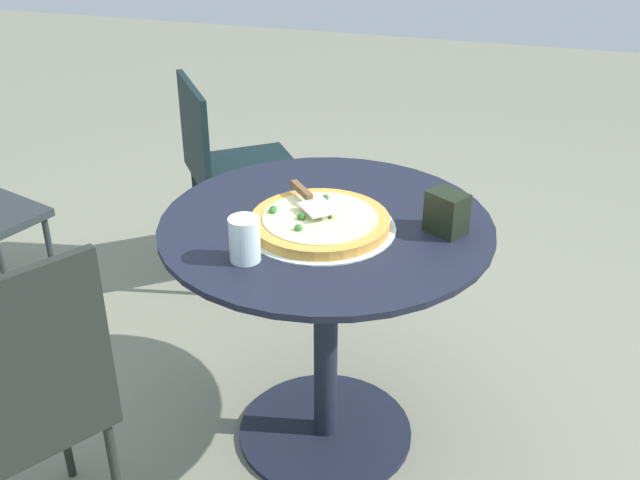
{
  "coord_description": "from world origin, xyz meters",
  "views": [
    {
      "loc": [
        -0.48,
        1.79,
        1.71
      ],
      "look_at": [
        0.01,
        0.04,
        0.71
      ],
      "focal_mm": 43.54,
      "sensor_mm": 36.0,
      "label": 1
    }
  ],
  "objects_px": {
    "drinking_cup": "(245,239)",
    "patio_chair_near": "(19,401)",
    "napkin_dispenser": "(447,213)",
    "patio_table": "(326,293)",
    "pizza_on_tray": "(320,223)",
    "pizza_server": "(309,198)",
    "patio_chair_corner": "(228,161)"
  },
  "relations": [
    {
      "from": "pizza_server",
      "to": "napkin_dispenser",
      "type": "relative_size",
      "value": 1.69
    },
    {
      "from": "pizza_server",
      "to": "patio_chair_near",
      "type": "bearing_deg",
      "value": 52.22
    },
    {
      "from": "patio_table",
      "to": "patio_chair_near",
      "type": "xyz_separation_m",
      "value": [
        0.56,
        0.64,
        0.0
      ]
    },
    {
      "from": "pizza_on_tray",
      "to": "patio_chair_near",
      "type": "height_order",
      "value": "patio_chair_near"
    },
    {
      "from": "drinking_cup",
      "to": "napkin_dispenser",
      "type": "distance_m",
      "value": 0.53
    },
    {
      "from": "drinking_cup",
      "to": "pizza_server",
      "type": "bearing_deg",
      "value": -108.05
    },
    {
      "from": "pizza_server",
      "to": "napkin_dispenser",
      "type": "distance_m",
      "value": 0.37
    },
    {
      "from": "patio_table",
      "to": "drinking_cup",
      "type": "relative_size",
      "value": 7.96
    },
    {
      "from": "pizza_on_tray",
      "to": "patio_chair_near",
      "type": "distance_m",
      "value": 0.85
    },
    {
      "from": "patio_table",
      "to": "drinking_cup",
      "type": "bearing_deg",
      "value": 60.81
    },
    {
      "from": "patio_table",
      "to": "pizza_on_tray",
      "type": "height_order",
      "value": "pizza_on_tray"
    },
    {
      "from": "patio_table",
      "to": "patio_chair_corner",
      "type": "distance_m",
      "value": 1.08
    },
    {
      "from": "drinking_cup",
      "to": "napkin_dispenser",
      "type": "bearing_deg",
      "value": -148.46
    },
    {
      "from": "pizza_on_tray",
      "to": "patio_table",
      "type": "bearing_deg",
      "value": -100.24
    },
    {
      "from": "patio_chair_near",
      "to": "patio_chair_corner",
      "type": "distance_m",
      "value": 1.51
    },
    {
      "from": "patio_table",
      "to": "pizza_server",
      "type": "xyz_separation_m",
      "value": [
        0.05,
        -0.02,
        0.28
      ]
    },
    {
      "from": "patio_table",
      "to": "pizza_server",
      "type": "relative_size",
      "value": 4.75
    },
    {
      "from": "patio_table",
      "to": "napkin_dispenser",
      "type": "height_order",
      "value": "napkin_dispenser"
    },
    {
      "from": "patio_table",
      "to": "pizza_server",
      "type": "distance_m",
      "value": 0.29
    },
    {
      "from": "pizza_server",
      "to": "napkin_dispenser",
      "type": "height_order",
      "value": "napkin_dispenser"
    },
    {
      "from": "patio_table",
      "to": "patio_chair_corner",
      "type": "relative_size",
      "value": 1.09
    },
    {
      "from": "pizza_on_tray",
      "to": "patio_chair_near",
      "type": "relative_size",
      "value": 0.44
    },
    {
      "from": "patio_chair_near",
      "to": "patio_chair_corner",
      "type": "height_order",
      "value": "patio_chair_near"
    },
    {
      "from": "patio_chair_near",
      "to": "napkin_dispenser",
      "type": "bearing_deg",
      "value": -142.62
    },
    {
      "from": "patio_chair_corner",
      "to": "drinking_cup",
      "type": "bearing_deg",
      "value": 114.29
    },
    {
      "from": "napkin_dispenser",
      "to": "pizza_server",
      "type": "bearing_deg",
      "value": 34.47
    },
    {
      "from": "drinking_cup",
      "to": "patio_chair_near",
      "type": "relative_size",
      "value": 0.13
    },
    {
      "from": "pizza_on_tray",
      "to": "patio_chair_corner",
      "type": "bearing_deg",
      "value": -55.0
    },
    {
      "from": "patio_table",
      "to": "patio_chair_near",
      "type": "height_order",
      "value": "patio_chair_near"
    },
    {
      "from": "napkin_dispenser",
      "to": "patio_chair_near",
      "type": "xyz_separation_m",
      "value": [
        0.87,
        0.67,
        -0.28
      ]
    },
    {
      "from": "pizza_on_tray",
      "to": "drinking_cup",
      "type": "xyz_separation_m",
      "value": [
        0.13,
        0.21,
        0.04
      ]
    },
    {
      "from": "patio_chair_near",
      "to": "patio_chair_corner",
      "type": "bearing_deg",
      "value": -86.89
    }
  ]
}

